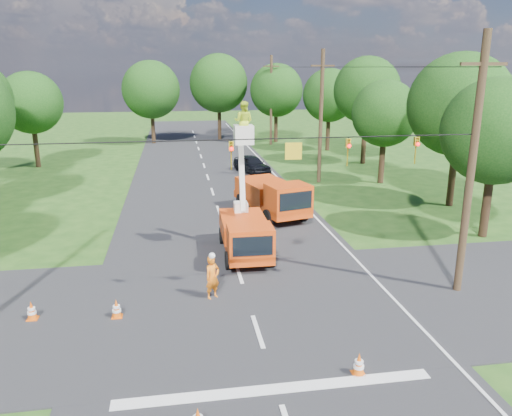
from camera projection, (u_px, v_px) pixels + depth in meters
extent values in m
plane|color=#1E4615|center=(212.00, 192.00, 35.94)|extent=(140.00, 140.00, 0.00)
cube|color=black|center=(212.00, 192.00, 35.94)|extent=(12.00, 100.00, 0.06)
cube|color=black|center=(249.00, 306.00, 18.85)|extent=(56.00, 10.00, 0.07)
cube|color=silver|center=(276.00, 390.00, 13.91)|extent=(9.00, 0.45, 0.02)
cube|color=silver|center=(288.00, 189.00, 36.81)|extent=(0.12, 90.00, 0.02)
cube|color=#CE440E|center=(245.00, 242.00, 23.85)|extent=(2.08, 5.45, 0.41)
cube|color=#CE440E|center=(250.00, 241.00, 21.81)|extent=(2.01, 1.57, 1.35)
cube|color=black|center=(253.00, 246.00, 21.07)|extent=(1.71, 0.08, 0.86)
cube|color=#CE440E|center=(243.00, 226.00, 24.38)|extent=(2.18, 3.37, 0.90)
cylinder|color=black|center=(229.00, 260.00, 22.15)|extent=(0.30, 0.83, 0.83)
cylinder|color=black|center=(271.00, 258.00, 22.41)|extent=(0.30, 0.83, 0.83)
cylinder|color=black|center=(223.00, 236.00, 25.42)|extent=(0.30, 0.83, 0.83)
cylinder|color=black|center=(259.00, 234.00, 25.68)|extent=(0.30, 0.83, 0.83)
cube|color=silver|center=(241.00, 207.00, 25.14)|extent=(0.69, 0.69, 0.50)
cube|color=silver|center=(242.00, 170.00, 24.13)|extent=(0.27, 1.21, 3.91)
cube|color=silver|center=(244.00, 135.00, 22.73)|extent=(0.87, 0.87, 0.86)
imported|color=#C6E526|center=(244.00, 121.00, 22.56)|extent=(1.09, 0.99, 1.81)
cube|color=#CE440E|center=(271.00, 203.00, 30.32)|extent=(3.85, 6.65, 0.47)
cube|color=#CE440E|center=(288.00, 198.00, 28.13)|extent=(2.68, 2.31, 1.57)
cube|color=black|center=(296.00, 201.00, 27.34)|extent=(1.93, 0.58, 0.99)
cube|color=#CE440E|center=(265.00, 189.00, 30.88)|extent=(3.38, 4.37, 1.04)
cylinder|color=black|center=(268.00, 218.00, 28.22)|extent=(0.57, 1.02, 0.96)
cylinder|color=black|center=(302.00, 213.00, 29.09)|extent=(0.57, 1.02, 0.96)
cylinder|color=black|center=(241.00, 201.00, 31.70)|extent=(0.57, 1.02, 0.96)
cylinder|color=black|center=(272.00, 198.00, 32.57)|extent=(0.57, 1.02, 0.96)
imported|color=#D75512|center=(212.00, 277.00, 19.22)|extent=(0.76, 0.70, 1.75)
imported|color=black|center=(252.00, 164.00, 42.44)|extent=(3.13, 4.65, 1.47)
cone|color=#DC540B|center=(359.00, 364.00, 14.50)|extent=(0.36, 0.36, 0.70)
cube|color=#DC540B|center=(358.00, 374.00, 14.59)|extent=(0.38, 0.38, 0.04)
cylinder|color=white|center=(359.00, 362.00, 14.49)|extent=(0.26, 0.26, 0.09)
cylinder|color=white|center=(359.00, 366.00, 14.53)|extent=(0.31, 0.31, 0.09)
cone|color=#DC540B|center=(245.00, 241.00, 24.69)|extent=(0.36, 0.36, 0.70)
cube|color=#DC540B|center=(245.00, 248.00, 24.79)|extent=(0.38, 0.38, 0.04)
cylinder|color=white|center=(245.00, 240.00, 24.68)|extent=(0.26, 0.26, 0.09)
cylinder|color=white|center=(245.00, 243.00, 24.72)|extent=(0.31, 0.31, 0.09)
cone|color=#DC540B|center=(263.00, 228.00, 26.78)|extent=(0.36, 0.36, 0.70)
cube|color=#DC540B|center=(263.00, 234.00, 26.88)|extent=(0.38, 0.38, 0.04)
cylinder|color=white|center=(263.00, 227.00, 26.77)|extent=(0.26, 0.26, 0.09)
cylinder|color=white|center=(263.00, 229.00, 26.81)|extent=(0.31, 0.31, 0.09)
cone|color=#DC540B|center=(117.00, 308.00, 17.84)|extent=(0.36, 0.36, 0.70)
cube|color=#DC540B|center=(117.00, 317.00, 17.93)|extent=(0.38, 0.38, 0.04)
cylinder|color=white|center=(116.00, 307.00, 17.82)|extent=(0.26, 0.26, 0.09)
cylinder|color=white|center=(117.00, 310.00, 17.86)|extent=(0.31, 0.31, 0.09)
cone|color=#DC540B|center=(32.00, 310.00, 17.69)|extent=(0.36, 0.36, 0.70)
cube|color=#DC540B|center=(33.00, 319.00, 17.78)|extent=(0.38, 0.38, 0.04)
cylinder|color=white|center=(31.00, 309.00, 17.67)|extent=(0.26, 0.26, 0.09)
cylinder|color=white|center=(32.00, 312.00, 17.71)|extent=(0.31, 0.31, 0.09)
cone|color=#DC540B|center=(278.00, 199.00, 32.62)|extent=(0.36, 0.36, 0.70)
cube|color=#DC540B|center=(278.00, 204.00, 32.71)|extent=(0.38, 0.38, 0.04)
cylinder|color=white|center=(278.00, 198.00, 32.60)|extent=(0.26, 0.26, 0.09)
cylinder|color=white|center=(278.00, 200.00, 32.64)|extent=(0.31, 0.31, 0.09)
cone|color=#DC540B|center=(231.00, 230.00, 26.44)|extent=(0.36, 0.36, 0.70)
cube|color=#DC540B|center=(231.00, 236.00, 26.53)|extent=(0.38, 0.38, 0.04)
cylinder|color=white|center=(231.00, 229.00, 26.42)|extent=(0.26, 0.26, 0.09)
cylinder|color=white|center=(231.00, 231.00, 26.47)|extent=(0.31, 0.31, 0.09)
cylinder|color=#4C3823|center=(471.00, 169.00, 18.80)|extent=(0.30, 0.30, 10.00)
cube|color=#4C3823|center=(484.00, 64.00, 17.76)|extent=(1.80, 0.12, 0.12)
cylinder|color=#4C3823|center=(321.00, 118.00, 37.79)|extent=(0.30, 0.30, 10.00)
cube|color=#4C3823|center=(323.00, 66.00, 36.76)|extent=(1.80, 0.12, 0.12)
cylinder|color=#4C3823|center=(271.00, 101.00, 56.79)|extent=(0.30, 0.30, 10.00)
cube|color=#4C3823|center=(271.00, 66.00, 55.75)|extent=(1.80, 0.12, 0.12)
cylinder|color=black|center=(234.00, 140.00, 17.06)|extent=(18.00, 0.04, 0.04)
cube|color=gold|center=(293.00, 151.00, 17.50)|extent=(0.60, 0.05, 0.60)
imported|color=gold|center=(231.00, 156.00, 17.19)|extent=(0.16, 0.20, 1.00)
sphere|color=#FF0C0C|center=(232.00, 149.00, 17.01)|extent=(0.14, 0.14, 0.14)
imported|color=gold|center=(348.00, 152.00, 17.84)|extent=(0.16, 0.20, 1.00)
sphere|color=#FF0C0C|center=(349.00, 146.00, 17.66)|extent=(0.14, 0.14, 0.14)
imported|color=gold|center=(416.00, 151.00, 18.24)|extent=(0.16, 0.20, 1.00)
sphere|color=#FF0C0C|center=(418.00, 144.00, 18.06)|extent=(0.14, 0.14, 0.14)
cylinder|color=#382616|center=(36.00, 145.00, 44.51)|extent=(0.44, 0.44, 4.05)
sphere|color=#10390F|center=(31.00, 103.00, 43.51)|extent=(5.40, 5.40, 5.40)
cylinder|color=#382616|center=(487.00, 200.00, 26.09)|extent=(0.44, 0.44, 3.96)
sphere|color=#10390F|center=(496.00, 131.00, 25.11)|extent=(5.40, 5.40, 5.40)
cylinder|color=#382616|center=(453.00, 171.00, 31.94)|extent=(0.44, 0.44, 4.58)
sphere|color=#10390F|center=(460.00, 105.00, 30.80)|extent=(6.40, 6.40, 6.40)
cylinder|color=#382616|center=(382.00, 159.00, 38.41)|extent=(0.44, 0.44, 3.78)
sphere|color=#10390F|center=(385.00, 114.00, 37.48)|extent=(5.00, 5.00, 5.00)
cylinder|color=#382616|center=(364.00, 138.00, 46.13)|extent=(0.44, 0.44, 4.75)
sphere|color=#10390F|center=(367.00, 90.00, 44.95)|extent=(6.00, 6.00, 6.00)
cylinder|color=#382616|center=(328.00, 131.00, 53.66)|extent=(0.44, 0.44, 4.14)
sphere|color=#10390F|center=(329.00, 95.00, 52.63)|extent=(5.60, 5.60, 5.60)
cylinder|color=#382616|center=(153.00, 125.00, 58.32)|extent=(0.44, 0.44, 4.40)
sphere|color=#10390F|center=(151.00, 90.00, 57.23)|extent=(6.60, 6.60, 6.60)
cylinder|color=#382616|center=(219.00, 120.00, 61.39)|extent=(0.44, 0.44, 4.84)
sphere|color=#10390F|center=(219.00, 83.00, 60.19)|extent=(7.00, 7.00, 7.00)
cylinder|color=#382616|center=(276.00, 124.00, 59.62)|extent=(0.44, 0.44, 4.31)
sphere|color=#10390F|center=(276.00, 90.00, 58.55)|extent=(6.20, 6.20, 6.20)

